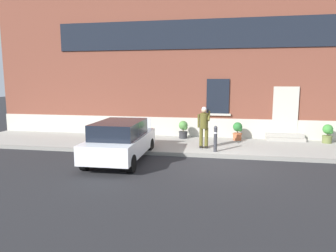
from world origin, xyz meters
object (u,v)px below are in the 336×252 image
at_px(hatchback_car_white, 121,140).
at_px(planter_olive, 328,133).
at_px(planter_terracotta, 238,131).
at_px(planter_charcoal, 183,129).
at_px(planter_cream, 133,127).
at_px(person_on_phone, 204,125).
at_px(bollard_near_person, 215,138).

distance_m(hatchback_car_white, planter_olive, 9.36).
distance_m(hatchback_car_white, planter_terracotta, 6.02).
bearing_deg(planter_charcoal, planter_cream, 177.73).
relative_size(hatchback_car_white, planter_terracotta, 4.76).
bearing_deg(person_on_phone, hatchback_car_white, -152.40).
bearing_deg(planter_terracotta, person_on_phone, -125.57).
bearing_deg(planter_terracotta, planter_charcoal, 179.85).
bearing_deg(planter_olive, planter_terracotta, -179.51).
relative_size(planter_cream, planter_terracotta, 1.00).
bearing_deg(person_on_phone, planter_terracotta, 47.22).
distance_m(person_on_phone, planter_charcoal, 2.42).
xyz_separation_m(bollard_near_person, planter_olive, (4.97, 2.65, -0.11)).
height_order(bollard_near_person, planter_charcoal, bollard_near_person).
xyz_separation_m(planter_cream, planter_charcoal, (2.61, -0.10, 0.00)).
bearing_deg(person_on_phone, planter_cream, 142.66).
xyz_separation_m(hatchback_car_white, planter_olive, (8.40, 4.13, -0.18)).
xyz_separation_m(planter_charcoal, planter_olive, (6.60, 0.03, 0.00)).
relative_size(person_on_phone, planter_terracotta, 2.04).
bearing_deg(person_on_phone, planter_charcoal, 111.53).
bearing_deg(planter_cream, person_on_phone, -30.12).
relative_size(hatchback_car_white, person_on_phone, 2.34).
distance_m(planter_terracotta, planter_olive, 3.99).
distance_m(hatchback_car_white, planter_cream, 4.29).
xyz_separation_m(hatchback_car_white, planter_charcoal, (1.80, 4.11, -0.18)).
distance_m(planter_cream, planter_charcoal, 2.61).
height_order(planter_charcoal, planter_terracotta, same).
xyz_separation_m(bollard_near_person, planter_charcoal, (-1.64, 2.63, -0.11)).
bearing_deg(planter_terracotta, planter_cream, 178.79).
bearing_deg(bollard_near_person, planter_charcoal, 121.90).
height_order(planter_charcoal, planter_olive, same).
xyz_separation_m(hatchback_car_white, bollard_near_person, (3.43, 1.48, -0.08)).
relative_size(planter_terracotta, planter_olive, 1.00).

